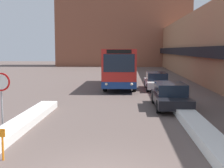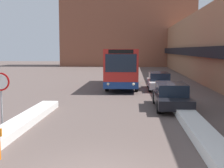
% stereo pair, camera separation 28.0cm
% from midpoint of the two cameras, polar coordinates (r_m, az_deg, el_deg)
% --- Properties ---
extents(building_row_right, '(5.50, 60.00, 7.17)m').
position_cam_midpoint_polar(building_row_right, '(32.83, 18.89, 6.55)').
color(building_row_right, '#996B4C').
rests_on(building_row_right, ground_plane).
extents(building_backdrop_far, '(26.00, 8.00, 18.14)m').
position_cam_midpoint_polar(building_backdrop_far, '(63.58, 1.97, 11.54)').
color(building_backdrop_far, brown).
rests_on(building_backdrop_far, ground_plane).
extents(snow_bank_right, '(0.90, 10.08, 0.38)m').
position_cam_midpoint_polar(snow_bank_right, '(12.31, 15.41, -8.25)').
color(snow_bank_right, silver).
rests_on(snow_bank_right, ground_plane).
extents(city_bus, '(2.56, 10.40, 3.29)m').
position_cam_midpoint_polar(city_bus, '(27.29, 1.27, 3.22)').
color(city_bus, red).
rests_on(city_bus, ground_plane).
extents(parked_car_front, '(1.81, 4.79, 1.40)m').
position_cam_midpoint_polar(parked_car_front, '(17.63, 10.17, -2.04)').
color(parked_car_front, black).
rests_on(parked_car_front, ground_plane).
extents(parked_car_back, '(1.81, 4.65, 1.40)m').
position_cam_midpoint_polar(parked_car_back, '(25.70, 7.84, 0.57)').
color(parked_car_back, silver).
rests_on(parked_car_back, ground_plane).
extents(stop_sign, '(0.76, 0.08, 2.30)m').
position_cam_midpoint_polar(stop_sign, '(13.59, -20.17, -0.70)').
color(stop_sign, gray).
rests_on(stop_sign, ground_plane).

